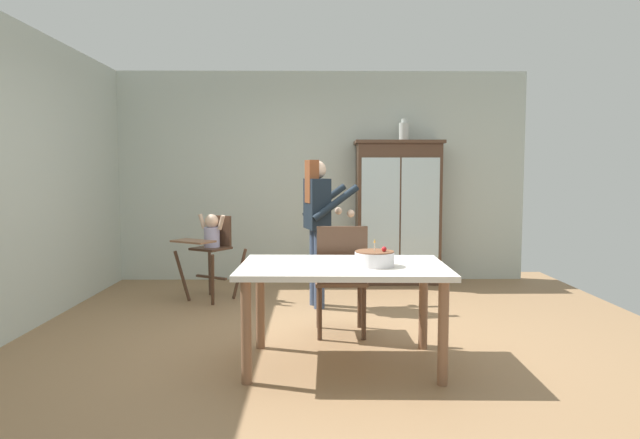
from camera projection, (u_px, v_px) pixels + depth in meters
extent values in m
plane|color=#93704C|center=(323.00, 337.00, 4.77)|extent=(6.24, 6.24, 0.00)
cube|color=beige|center=(320.00, 177.00, 7.27)|extent=(5.32, 0.06, 2.70)
cube|color=beige|center=(6.00, 179.00, 4.63)|extent=(0.06, 5.32, 2.70)
cube|color=#4C3323|center=(398.00, 214.00, 7.07)|extent=(1.04, 0.42, 1.76)
cube|color=#4C3323|center=(398.00, 142.00, 6.99)|extent=(1.10, 0.48, 0.04)
cube|color=silver|center=(380.00, 208.00, 6.84)|extent=(0.47, 0.01, 1.23)
cube|color=silver|center=(420.00, 208.00, 6.85)|extent=(0.47, 0.01, 1.23)
cube|color=#4C3323|center=(398.00, 207.00, 7.06)|extent=(0.96, 0.36, 0.02)
cylinder|color=#B2B7B2|center=(404.00, 132.00, 6.98)|extent=(0.13, 0.13, 0.22)
cylinder|color=#B2B7B2|center=(404.00, 121.00, 6.97)|extent=(0.07, 0.07, 0.05)
cylinder|color=#4C3323|center=(182.00, 276.00, 6.07)|extent=(0.18, 0.08, 0.56)
cylinder|color=#4C3323|center=(213.00, 280.00, 5.84)|extent=(0.08, 0.19, 0.56)
cylinder|color=#4C3323|center=(210.00, 270.00, 6.45)|extent=(0.08, 0.19, 0.56)
cylinder|color=#4C3323|center=(240.00, 274.00, 6.22)|extent=(0.18, 0.08, 0.56)
cube|color=#4C3323|center=(211.00, 277.00, 6.15)|extent=(0.38, 0.26, 0.02)
cube|color=#4C3323|center=(211.00, 248.00, 6.12)|extent=(0.47, 0.47, 0.02)
cube|color=#4C3323|center=(220.00, 231.00, 6.24)|extent=(0.28, 0.19, 0.34)
cube|color=brown|center=(193.00, 241.00, 5.88)|extent=(0.50, 0.44, 0.02)
cylinder|color=#B2ADD1|center=(212.00, 237.00, 6.13)|extent=(0.17, 0.17, 0.22)
sphere|color=beige|center=(212.00, 221.00, 6.11)|extent=(0.15, 0.15, 0.15)
cylinder|color=beige|center=(202.00, 221.00, 6.19)|extent=(0.10, 0.09, 0.17)
cylinder|color=beige|center=(221.00, 222.00, 6.04)|extent=(0.10, 0.09, 0.17)
cylinder|color=#3D4C6B|center=(319.00, 269.00, 5.74)|extent=(0.11, 0.11, 0.82)
cylinder|color=#3D4C6B|center=(315.00, 267.00, 5.90)|extent=(0.11, 0.11, 0.82)
cube|color=#19232D|center=(317.00, 204.00, 5.77)|extent=(0.29, 0.40, 0.52)
cube|color=white|center=(327.00, 204.00, 5.80)|extent=(0.02, 0.06, 0.49)
sphere|color=beige|center=(317.00, 170.00, 5.74)|extent=(0.19, 0.19, 0.19)
cube|color=brown|center=(312.00, 182.00, 5.73)|extent=(0.15, 0.22, 0.44)
cylinder|color=#19232D|center=(336.00, 203.00, 5.61)|extent=(0.49, 0.20, 0.37)
sphere|color=beige|center=(351.00, 213.00, 5.67)|extent=(0.08, 0.08, 0.08)
cylinder|color=#19232D|center=(324.00, 201.00, 6.00)|extent=(0.49, 0.20, 0.37)
sphere|color=beige|center=(338.00, 211.00, 6.05)|extent=(0.08, 0.08, 0.08)
cube|color=silver|center=(343.00, 267.00, 4.02)|extent=(1.50, 0.98, 0.04)
cylinder|color=brown|center=(246.00, 332.00, 3.68)|extent=(0.07, 0.07, 0.70)
cylinder|color=brown|center=(443.00, 333.00, 3.66)|extent=(0.07, 0.07, 0.70)
cylinder|color=brown|center=(260.00, 305.00, 4.44)|extent=(0.07, 0.07, 0.70)
cylinder|color=brown|center=(423.00, 305.00, 4.43)|extent=(0.07, 0.07, 0.70)
cylinder|color=white|center=(375.00, 259.00, 3.95)|extent=(0.28, 0.28, 0.10)
cylinder|color=brown|center=(375.00, 252.00, 3.94)|extent=(0.27, 0.27, 0.01)
cylinder|color=#F2E5CC|center=(375.00, 247.00, 3.94)|extent=(0.01, 0.01, 0.06)
cone|color=yellow|center=(375.00, 241.00, 3.94)|extent=(0.02, 0.02, 0.02)
sphere|color=red|center=(384.00, 249.00, 3.91)|extent=(0.04, 0.04, 0.04)
cylinder|color=#4C3323|center=(360.00, 303.00, 5.04)|extent=(0.04, 0.04, 0.45)
cylinder|color=#4C3323|center=(319.00, 303.00, 5.03)|extent=(0.04, 0.04, 0.45)
cylinder|color=#4C3323|center=(364.00, 313.00, 4.67)|extent=(0.04, 0.04, 0.45)
cylinder|color=#4C3323|center=(320.00, 314.00, 4.66)|extent=(0.04, 0.04, 0.45)
cube|color=brown|center=(340.00, 281.00, 4.83)|extent=(0.45, 0.45, 0.03)
cube|color=#4C3323|center=(342.00, 255.00, 4.61)|extent=(0.42, 0.05, 0.48)
cylinder|color=#4C3323|center=(365.00, 255.00, 4.62)|extent=(0.03, 0.03, 0.48)
cylinder|color=#4C3323|center=(319.00, 255.00, 4.61)|extent=(0.03, 0.03, 0.48)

